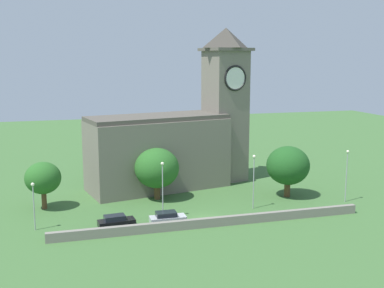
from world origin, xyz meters
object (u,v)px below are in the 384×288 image
streetlamp_west_mid (163,182)px  tree_riverside_west (43,178)px  streetlamp_west_end (33,198)px  streetlamp_east_mid (347,168)px  tree_churchyard (288,166)px  church (178,137)px  tree_riverside_east (157,168)px  car_black (116,221)px  streetlamp_central (254,174)px  car_silver (167,218)px

streetlamp_west_mid → tree_riverside_west: 17.74m
streetlamp_west_end → streetlamp_west_mid: size_ratio=0.79×
streetlamp_west_mid → streetlamp_east_mid: 27.98m
streetlamp_west_mid → tree_churchyard: (20.85, 5.11, -0.19)m
tree_riverside_west → streetlamp_east_mid: bearing=-11.3°
church → tree_riverside_east: 9.41m
streetlamp_west_end → tree_riverside_west: bearing=83.7°
car_black → tree_churchyard: tree_churchyard is taller
church → car_black: bearing=-125.1°
streetlamp_west_end → tree_riverside_west: size_ratio=0.90×
car_black → streetlamp_west_end: 10.57m
tree_riverside_east → church: bearing=53.8°
church → streetlamp_east_mid: (21.64, -16.13, -3.04)m
church → tree_riverside_west: (-21.68, -7.48, -3.71)m
car_black → streetlamp_central: 20.50m
car_silver → tree_churchyard: (20.78, 7.47, 4.05)m
car_black → tree_churchyard: 28.49m
streetlamp_west_end → tree_churchyard: 37.50m
streetlamp_east_mid → car_silver: bearing=-174.7°
streetlamp_west_mid → streetlamp_central: size_ratio=1.00×
streetlamp_east_mid → tree_churchyard: bearing=145.7°
tree_riverside_west → car_black: bearing=-50.5°
car_silver → streetlamp_east_mid: size_ratio=0.59×
streetlamp_central → streetlamp_east_mid: size_ratio=0.99×
streetlamp_central → streetlamp_east_mid: streetlamp_east_mid is taller
car_silver → tree_riverside_east: size_ratio=0.59×
streetlamp_central → tree_riverside_east: (-12.24, 8.39, -0.30)m
car_black → tree_churchyard: size_ratio=0.60×
church → tree_churchyard: (14.51, -11.27, -3.28)m
streetlamp_east_mid → streetlamp_west_end: bearing=-179.9°
church → car_silver: 21.07m
streetlamp_west_mid → car_silver: bearing=-88.2°
car_black → tree_riverside_east: size_ratio=0.61×
tree_churchyard → tree_riverside_east: tree_churchyard is taller
streetlamp_west_mid → streetlamp_east_mid: streetlamp_east_mid is taller
car_silver → tree_riverside_west: bearing=143.9°
tree_churchyard → tree_riverside_east: size_ratio=1.01×
tree_riverside_east → car_silver: bearing=-95.3°
car_silver → streetlamp_west_end: bearing=171.3°
streetlamp_east_mid → tree_riverside_west: 44.18m
tree_riverside_west → streetlamp_central: bearing=-15.6°
streetlamp_west_end → streetlamp_central: streetlamp_central is taller
streetlamp_west_mid → tree_riverside_east: size_ratio=0.99×
tree_churchyard → streetlamp_west_end: bearing=-172.4°
car_black → tree_riverside_west: bearing=129.5°
streetlamp_west_end → streetlamp_central: (29.70, 0.77, 0.97)m
streetlamp_west_mid → tree_riverside_west: streetlamp_west_mid is taller
car_silver → streetlamp_central: 14.36m
church → streetlamp_west_mid: size_ratio=3.69×
car_silver → tree_riverside_west: size_ratio=0.69×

